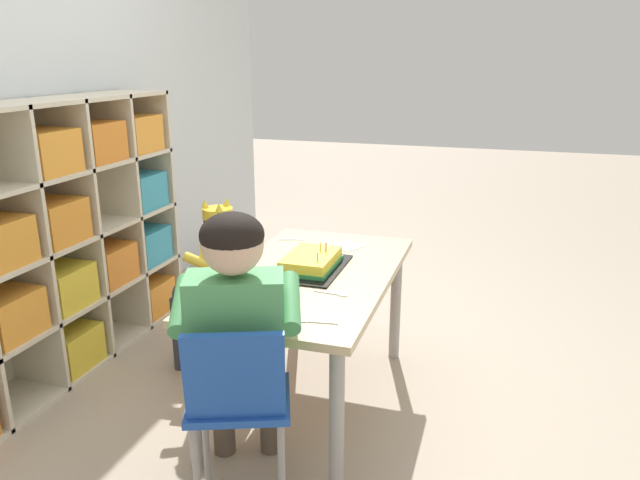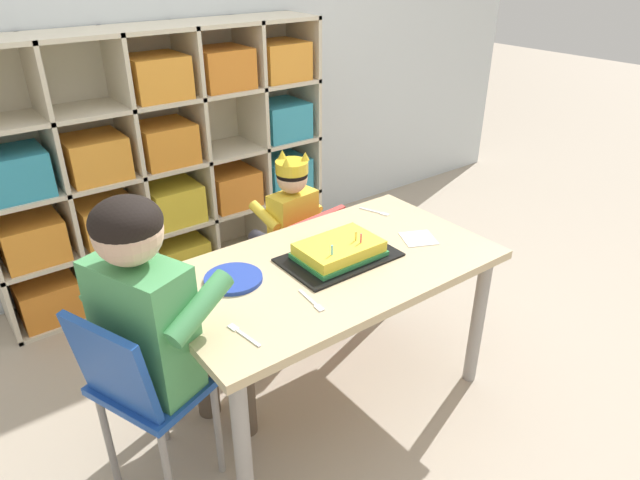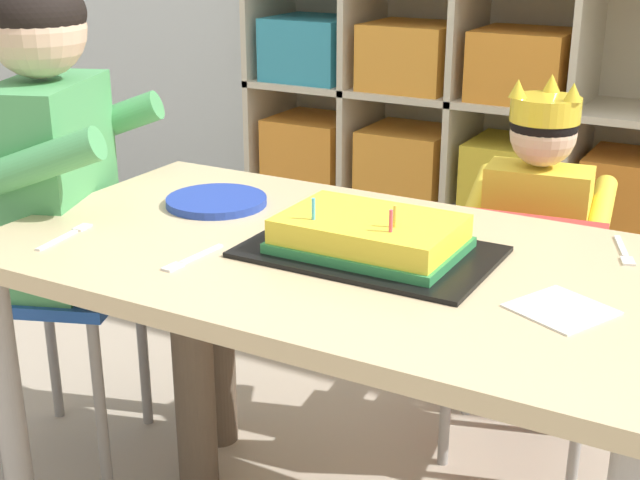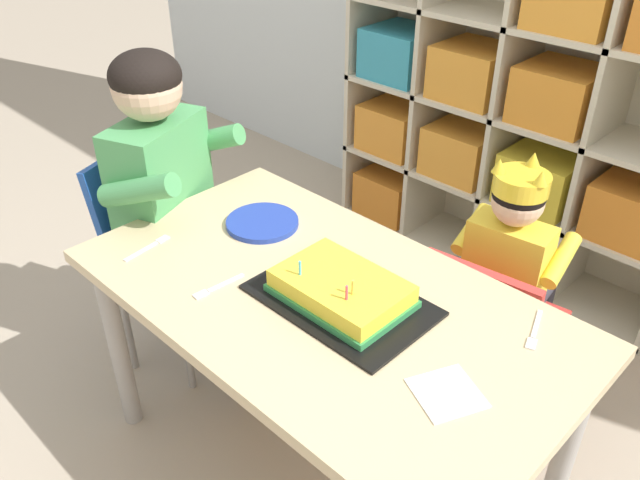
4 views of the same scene
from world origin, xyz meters
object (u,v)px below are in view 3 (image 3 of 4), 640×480
classroom_chair_adult_side (40,270)px  fork_near_child_seat (67,235)px  classroom_chair_blue (524,306)px  activity_table (339,294)px  birthday_cake_on_tray (370,239)px  child_with_crown (538,224)px  fork_scattered_mid_table (190,259)px  adult_helper_seated (82,180)px  paper_plate_stack (216,201)px  fork_beside_plate_stack (624,252)px

classroom_chair_adult_side → fork_near_child_seat: (0.27, -0.17, 0.18)m
classroom_chair_blue → fork_near_child_seat: fork_near_child_seat is taller
activity_table → birthday_cake_on_tray: size_ratio=2.91×
classroom_chair_adult_side → activity_table: bearing=-111.2°
child_with_crown → classroom_chair_adult_side: size_ratio=1.17×
classroom_chair_adult_side → fork_scattered_mid_table: 0.58m
adult_helper_seated → fork_near_child_seat: bearing=-163.4°
fork_near_child_seat → adult_helper_seated: bearing=-149.8°
activity_table → child_with_crown: bearing=71.4°
paper_plate_stack → fork_beside_plate_stack: 0.75m
classroom_chair_blue → fork_scattered_mid_table: 0.76m
birthday_cake_on_tray → fork_scattered_mid_table: birthday_cake_on_tray is taller
fork_near_child_seat → fork_scattered_mid_table: same height
fork_beside_plate_stack → fork_near_child_seat: bearing=94.4°
classroom_chair_adult_side → fork_beside_plate_stack: (1.14, 0.22, 0.18)m
fork_near_child_seat → fork_beside_plate_stack: 0.95m
child_with_crown → fork_near_child_seat: (-0.64, -0.72, 0.09)m
child_with_crown → adult_helper_seated: adult_helper_seated is taller
fork_beside_plate_stack → activity_table: bearing=98.2°
classroom_chair_adult_side → fork_near_child_seat: 0.36m
activity_table → fork_near_child_seat: fork_near_child_seat is taller
paper_plate_stack → adult_helper_seated: bearing=-167.1°
classroom_chair_adult_side → paper_plate_stack: 0.44m
adult_helper_seated → child_with_crown: bearing=-78.5°
classroom_chair_blue → fork_beside_plate_stack: size_ratio=4.55×
classroom_chair_adult_side → birthday_cake_on_tray: classroom_chair_adult_side is taller
adult_helper_seated → fork_scattered_mid_table: adult_helper_seated is taller
fork_beside_plate_stack → child_with_crown: bearing=15.3°
classroom_chair_blue → child_with_crown: (-0.01, 0.10, 0.15)m
classroom_chair_blue → paper_plate_stack: 0.67m
classroom_chair_blue → fork_beside_plate_stack: 0.40m
classroom_chair_blue → fork_scattered_mid_table: fork_scattered_mid_table is taller
fork_beside_plate_stack → birthday_cake_on_tray: bearing=99.9°
adult_helper_seated → fork_beside_plate_stack: adult_helper_seated is taller
classroom_chair_blue → child_with_crown: child_with_crown is taller
child_with_crown → adult_helper_seated: 0.96m
child_with_crown → classroom_chair_adult_side: child_with_crown is taller
fork_beside_plate_stack → fork_scattered_mid_table: (-0.61, -0.38, 0.00)m
activity_table → classroom_chair_blue: activity_table is taller
child_with_crown → fork_beside_plate_stack: size_ratio=6.29×
fork_beside_plate_stack → fork_scattered_mid_table: same height
activity_table → adult_helper_seated: bearing=176.2°
fork_scattered_mid_table → paper_plate_stack: bearing=31.8°
birthday_cake_on_tray → adult_helper_seated: bearing=177.5°
child_with_crown → paper_plate_stack: 0.69m
child_with_crown → birthday_cake_on_tray: bearing=68.7°
classroom_chair_blue → birthday_cake_on_tray: birthday_cake_on_tray is taller
child_with_crown → fork_beside_plate_stack: bearing=117.8°
birthday_cake_on_tray → fork_scattered_mid_table: (-0.24, -0.17, -0.02)m
classroom_chair_blue → classroom_chair_adult_side: (-0.92, -0.45, 0.06)m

